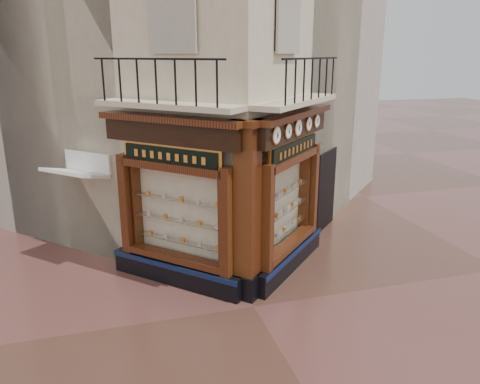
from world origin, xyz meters
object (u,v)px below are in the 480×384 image
object	(u,v)px
corner_pilaster	(247,214)
clock_d	(308,124)
clock_b	(288,131)
signboard_left	(170,156)
clock_a	(276,135)
signboard_right	(294,149)
clock_e	(317,121)
awning	(84,262)
clock_c	(298,128)

from	to	relation	value
corner_pilaster	clock_d	bearing A→B (deg)	-10.45
clock_b	signboard_left	bearing A→B (deg)	122.45
signboard_left	clock_a	bearing A→B (deg)	-160.54
clock_a	signboard_right	xyz separation A→B (m)	(0.84, 1.00, -0.52)
clock_d	signboard_left	xyz separation A→B (m)	(-3.40, -0.32, -0.52)
clock_b	clock_e	distance (m)	1.82
clock_a	signboard_right	distance (m)	1.40
signboard_left	clock_b	bearing A→B (deg)	-147.55
clock_a	awning	distance (m)	6.26
clock_a	signboard_right	world-z (taller)	clock_a
signboard_left	signboard_right	distance (m)	2.92
corner_pilaster	clock_e	bearing A→B (deg)	-8.41
clock_d	clock_c	bearing A→B (deg)	-180.00
clock_b	clock_e	size ratio (longest dim) A/B	0.97
clock_c	clock_d	size ratio (longest dim) A/B	1.16
clock_b	signboard_right	bearing A→B (deg)	9.21
clock_d	clock_e	xyz separation A→B (m)	(0.41, 0.41, -0.00)
clock_d	signboard_left	world-z (taller)	clock_d
awning	clock_b	bearing A→B (deg)	-162.65
clock_c	awning	xyz separation A→B (m)	(-5.07, 2.03, -3.62)
clock_b	clock_c	size ratio (longest dim) A/B	0.85
corner_pilaster	clock_a	distance (m)	1.78
clock_e	awning	xyz separation A→B (m)	(-5.95, 1.15, -3.62)
clock_c	clock_e	size ratio (longest dim) A/B	1.14
clock_e	signboard_left	size ratio (longest dim) A/B	0.18
clock_a	clock_e	size ratio (longest dim) A/B	1.11
corner_pilaster	clock_e	distance (m)	3.37
clock_b	clock_d	size ratio (longest dim) A/B	0.99
awning	signboard_right	xyz separation A→B (m)	(5.06, -1.88, 3.10)
clock_d	clock_e	bearing A→B (deg)	-0.00
awning	signboard_right	distance (m)	6.23
corner_pilaster	clock_c	distance (m)	2.39
awning	signboard_left	world-z (taller)	signboard_left
clock_a	corner_pilaster	bearing A→B (deg)	136.68
clock_c	clock_b	bearing A→B (deg)	-180.00
clock_e	clock_d	bearing A→B (deg)	180.00
clock_a	clock_d	xyz separation A→B (m)	(1.32, 1.32, 0.00)
clock_a	clock_b	xyz separation A→B (m)	(0.44, 0.44, 0.00)
clock_e	signboard_right	world-z (taller)	clock_e
signboard_right	clock_a	bearing A→B (deg)	-175.13
corner_pilaster	awning	bearing A→B (deg)	96.21
corner_pilaster	clock_d	size ratio (longest dim) A/B	11.67
clock_b	awning	world-z (taller)	clock_b
clock_e	awning	distance (m)	7.06
clock_c	signboard_right	world-z (taller)	clock_c
corner_pilaster	clock_b	size ratio (longest dim) A/B	11.84
clock_c	signboard_left	world-z (taller)	clock_c
signboard_right	corner_pilaster	bearing A→B (deg)	169.75
signboard_right	awning	bearing A→B (deg)	114.63
corner_pilaster	clock_d	world-z (taller)	corner_pilaster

